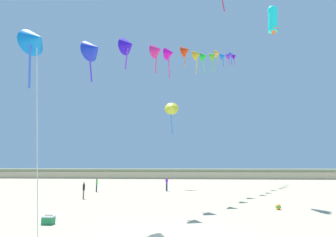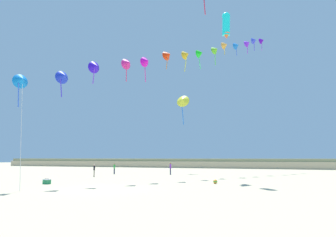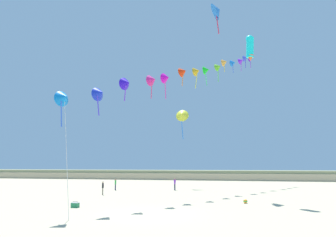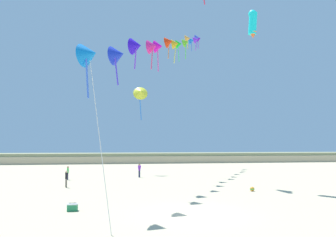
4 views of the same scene
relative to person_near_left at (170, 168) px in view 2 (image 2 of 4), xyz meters
The scene contains 10 objects.
ground_plane 19.31m from the person_near_left, 84.36° to the right, with size 240.00×240.00×0.00m, color #C1B28E.
dune_ridge 30.71m from the person_near_left, 86.46° to the left, with size 120.00×9.34×2.08m.
person_near_left is the anchor object (origin of this frame).
person_near_right 7.99m from the person_near_left, behind, with size 0.20×0.52×1.48m.
person_mid_center 10.18m from the person_near_left, 132.87° to the right, with size 0.33×0.49×1.51m.
kite_banner_string 15.46m from the person_near_left, 32.75° to the right, with size 16.30×39.73×23.95m.
large_kite_mid_trail 20.07m from the person_near_left, 47.46° to the right, with size 1.10×1.14×2.67m.
large_kite_high_solo 10.94m from the person_near_left, 86.06° to the left, with size 1.98×1.31×4.79m.
beach_cooler 18.12m from the person_near_left, 105.23° to the right, with size 0.58×0.41×0.46m.
beach_ball 14.77m from the person_near_left, 54.20° to the right, with size 0.36×0.36×0.36m.
Camera 2 is at (12.36, -18.88, 2.22)m, focal length 32.00 mm.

